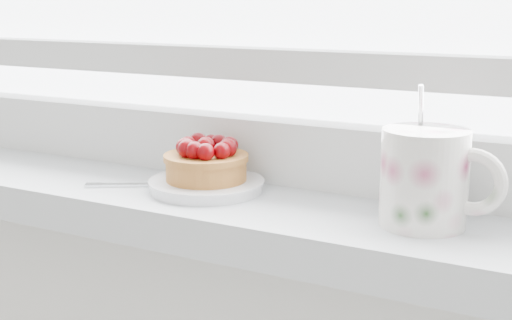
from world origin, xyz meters
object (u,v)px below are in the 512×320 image
Objects in this scene: raspberry_tart at (206,160)px; floral_mug at (428,176)px; saucer at (206,185)px; fork at (161,185)px.

floral_mug is (0.24, -0.01, 0.01)m from raspberry_tart.
floral_mug is at bearing -1.48° from saucer.
saucer is at bearing 178.52° from floral_mug.
fork is at bearing -172.38° from raspberry_tart.
floral_mug reaches higher than saucer.
floral_mug reaches higher than fork.
saucer is 1.38× the size of raspberry_tart.
raspberry_tart is at bearing 178.52° from floral_mug.
raspberry_tart reaches higher than saucer.
raspberry_tart is at bearing 167.75° from saucer.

